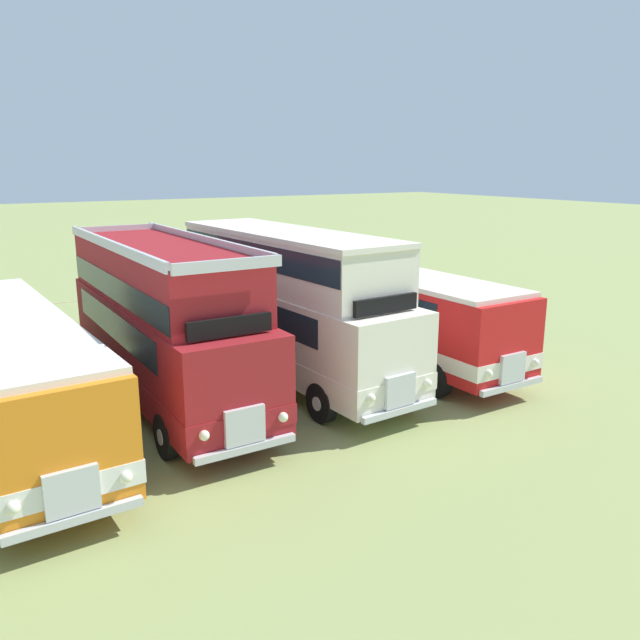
% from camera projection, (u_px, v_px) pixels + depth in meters
% --- Properties ---
extents(bus_sixth_in_row, '(3.11, 11.18, 2.99)m').
position_uv_depth(bus_sixth_in_row, '(10.00, 368.00, 14.86)').
color(bus_sixth_in_row, orange).
rests_on(bus_sixth_in_row, ground).
extents(bus_seventh_in_row, '(2.69, 9.89, 4.52)m').
position_uv_depth(bus_seventh_in_row, '(163.00, 319.00, 17.04)').
color(bus_seventh_in_row, maroon).
rests_on(bus_seventh_in_row, ground).
extents(bus_eighth_in_row, '(3.11, 10.04, 4.49)m').
position_uv_depth(bus_eighth_in_row, '(288.00, 299.00, 18.97)').
color(bus_eighth_in_row, silver).
rests_on(bus_eighth_in_row, ground).
extents(bus_ninth_in_row, '(2.75, 10.26, 2.99)m').
position_uv_depth(bus_ninth_in_row, '(393.00, 308.00, 20.99)').
color(bus_ninth_in_row, red).
rests_on(bus_ninth_in_row, ground).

